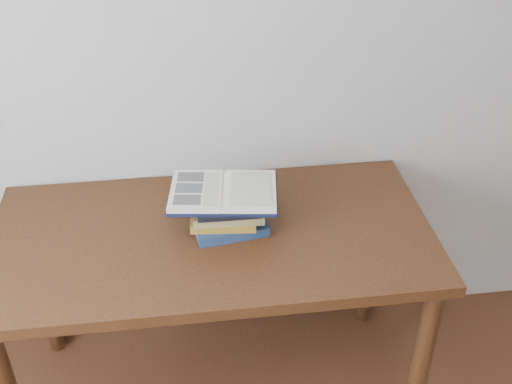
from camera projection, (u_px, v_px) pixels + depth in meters
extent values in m
cube|color=#B5B2AC|center=(203.00, 32.00, 2.08)|extent=(3.50, 0.04, 2.60)
cube|color=#462B11|center=(213.00, 237.00, 2.09)|extent=(1.43, 0.71, 0.04)
cylinder|color=#462B11|center=(420.00, 367.00, 2.13)|extent=(0.06, 0.06, 0.72)
cylinder|color=#462B11|center=(42.00, 281.00, 2.47)|extent=(0.06, 0.06, 0.72)
cylinder|color=#462B11|center=(371.00, 253.00, 2.61)|extent=(0.06, 0.06, 0.72)
cube|color=navy|center=(230.00, 224.00, 2.08)|extent=(0.25, 0.19, 0.03)
cube|color=olive|center=(223.00, 217.00, 2.06)|extent=(0.22, 0.16, 0.03)
cube|color=olive|center=(228.00, 207.00, 2.06)|extent=(0.23, 0.19, 0.03)
cube|color=black|center=(228.00, 203.00, 2.03)|extent=(0.20, 0.16, 0.03)
cube|color=black|center=(223.00, 194.00, 2.03)|extent=(0.37, 0.28, 0.01)
cube|color=beige|center=(196.00, 191.00, 2.03)|extent=(0.19, 0.25, 0.02)
cube|color=beige|center=(250.00, 191.00, 2.03)|extent=(0.19, 0.25, 0.02)
cylinder|color=beige|center=(223.00, 191.00, 2.03)|extent=(0.04, 0.23, 0.01)
cube|color=black|center=(191.00, 177.00, 2.08)|extent=(0.09, 0.06, 0.00)
cube|color=black|center=(189.00, 188.00, 2.02)|extent=(0.09, 0.06, 0.00)
cube|color=black|center=(187.00, 200.00, 1.97)|extent=(0.09, 0.06, 0.00)
cube|color=beige|center=(212.00, 189.00, 2.02)|extent=(0.07, 0.19, 0.00)
cube|color=beige|center=(251.00, 189.00, 2.02)|extent=(0.15, 0.21, 0.00)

